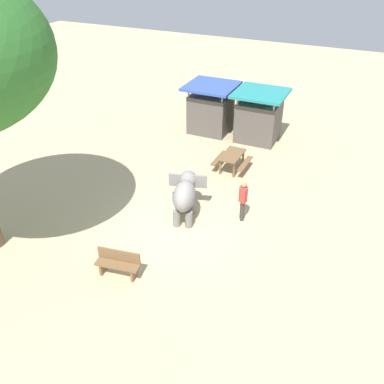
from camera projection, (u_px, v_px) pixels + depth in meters
ground_plane at (177, 228)px, 15.31m from camera, size 60.00×60.00×0.00m
elephant at (185, 194)px, 15.46m from camera, size 1.58×2.18×1.50m
person_handler at (243, 198)px, 15.28m from camera, size 0.32×0.47×1.62m
wooden_bench at (118, 263)px, 13.03m from camera, size 1.45×0.62×0.88m
picnic_table_near at (232, 158)px, 18.68m from camera, size 1.50×1.52×0.78m
market_stall_blue at (211, 111)px, 21.98m from camera, size 2.50×2.50×2.52m
market_stall_teal at (259, 119)px, 21.07m from camera, size 2.50×2.50×2.52m
feed_bucket at (176, 197)px, 16.78m from camera, size 0.36×0.36×0.32m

